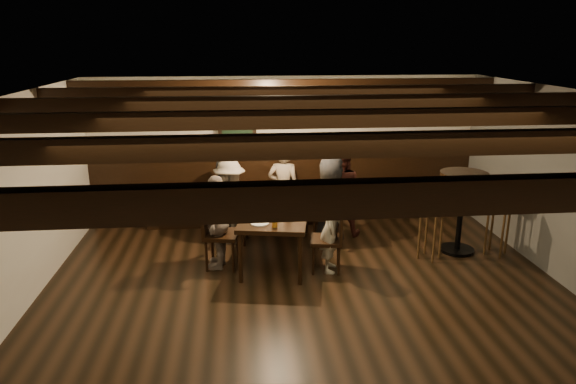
{
  "coord_description": "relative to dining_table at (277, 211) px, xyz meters",
  "views": [
    {
      "loc": [
        -0.78,
        -4.99,
        2.98
      ],
      "look_at": [
        -0.17,
        1.3,
        1.08
      ],
      "focal_mm": 32.0,
      "sensor_mm": 36.0,
      "label": 1
    }
  ],
  "objects": [
    {
      "name": "room",
      "position": [
        -0.01,
        0.42,
        0.41
      ],
      "size": [
        7.0,
        7.0,
        7.0
      ],
      "color": "black",
      "rests_on": "ground"
    },
    {
      "name": "dining_table",
      "position": [
        0.0,
        0.0,
        0.0
      ],
      "size": [
        1.19,
        2.05,
        0.72
      ],
      "rotation": [
        0.0,
        0.0,
        -0.17
      ],
      "color": "black",
      "rests_on": "floor"
    },
    {
      "name": "chair_left_near",
      "position": [
        -0.63,
        0.57,
        -0.38
      ],
      "size": [
        0.5,
        0.5,
        0.94
      ],
      "rotation": [
        0.0,
        0.0,
        -1.75
      ],
      "color": "black",
      "rests_on": "floor"
    },
    {
      "name": "chair_left_far",
      "position": [
        -0.79,
        -0.32,
        -0.37
      ],
      "size": [
        0.51,
        0.51,
        0.97
      ],
      "rotation": [
        0.0,
        0.0,
        -1.75
      ],
      "color": "black",
      "rests_on": "floor"
    },
    {
      "name": "chair_right_near",
      "position": [
        0.79,
        0.32,
        -0.37
      ],
      "size": [
        0.52,
        0.52,
        0.98
      ],
      "rotation": [
        0.0,
        0.0,
        1.4
      ],
      "color": "black",
      "rests_on": "floor"
    },
    {
      "name": "chair_right_far",
      "position": [
        0.63,
        -0.57,
        -0.39
      ],
      "size": [
        0.47,
        0.47,
        0.9
      ],
      "rotation": [
        0.0,
        0.0,
        1.4
      ],
      "color": "black",
      "rests_on": "floor"
    },
    {
      "name": "person_bench_left",
      "position": [
        -0.73,
        1.04,
        -0.05
      ],
      "size": [
        0.66,
        0.49,
        1.23
      ],
      "primitive_type": "imported",
      "rotation": [
        0.0,
        0.0,
        2.97
      ],
      "color": "#242426",
      "rests_on": "floor"
    },
    {
      "name": "person_bench_centre",
      "position": [
        0.18,
        1.03,
        0.02
      ],
      "size": [
        0.55,
        0.41,
        1.37
      ],
      "primitive_type": "imported",
      "rotation": [
        0.0,
        0.0,
        2.97
      ],
      "color": "gray",
      "rests_on": "floor"
    },
    {
      "name": "person_bench_right",
      "position": [
        1.04,
        0.73,
        0.03
      ],
      "size": [
        0.76,
        0.64,
        1.39
      ],
      "primitive_type": "imported",
      "rotation": [
        0.0,
        0.0,
        2.97
      ],
      "color": "#50221B",
      "rests_on": "floor"
    },
    {
      "name": "person_left_near",
      "position": [
        -0.66,
        0.57,
        -0.02
      ],
      "size": [
        0.61,
        0.9,
        1.28
      ],
      "primitive_type": "imported",
      "rotation": [
        0.0,
        0.0,
        -1.75
      ],
      "color": "gray",
      "rests_on": "floor"
    },
    {
      "name": "person_left_far",
      "position": [
        -0.82,
        -0.31,
        -0.02
      ],
      "size": [
        0.44,
        0.8,
        1.28
      ],
      "primitive_type": "imported",
      "rotation": [
        0.0,
        0.0,
        -1.75
      ],
      "color": "gray",
      "rests_on": "floor"
    },
    {
      "name": "person_right_near",
      "position": [
        0.82,
        0.31,
        0.01
      ],
      "size": [
        0.54,
        0.73,
        1.35
      ],
      "primitive_type": "imported",
      "rotation": [
        0.0,
        0.0,
        1.4
      ],
      "color": "black",
      "rests_on": "floor"
    },
    {
      "name": "person_right_far",
      "position": [
        0.66,
        -0.57,
        -0.07
      ],
      "size": [
        0.36,
        0.48,
        1.19
      ],
      "primitive_type": "imported",
      "rotation": [
        0.0,
        0.0,
        1.4
      ],
      "color": "#B9B39C",
      "rests_on": "floor"
    },
    {
      "name": "pint_a",
      "position": [
        -0.15,
        0.74,
        0.13
      ],
      "size": [
        0.07,
        0.07,
        0.14
      ],
      "primitive_type": "cylinder",
      "color": "#BF7219",
      "rests_on": "dining_table"
    },
    {
      "name": "pint_b",
      "position": [
        0.36,
        0.6,
        0.13
      ],
      "size": [
        0.07,
        0.07,
        0.14
      ],
      "primitive_type": "cylinder",
      "color": "#BF7219",
      "rests_on": "dining_table"
    },
    {
      "name": "pint_c",
      "position": [
        -0.28,
        0.15,
        0.13
      ],
      "size": [
        0.07,
        0.07,
        0.14
      ],
      "primitive_type": "cylinder",
      "color": "#BF7219",
      "rests_on": "dining_table"
    },
    {
      "name": "pint_d",
      "position": [
        0.33,
        0.14,
        0.13
      ],
      "size": [
        0.07,
        0.07,
        0.14
      ],
      "primitive_type": "cylinder",
      "color": "silver",
      "rests_on": "dining_table"
    },
    {
      "name": "pint_e",
      "position": [
        -0.29,
        -0.4,
        0.13
      ],
      "size": [
        0.07,
        0.07,
        0.14
      ],
      "primitive_type": "cylinder",
      "color": "#BF7219",
      "rests_on": "dining_table"
    },
    {
      "name": "pint_f",
      "position": [
        0.1,
        -0.58,
        0.13
      ],
      "size": [
        0.07,
        0.07,
        0.14
      ],
      "primitive_type": "cylinder",
      "color": "silver",
      "rests_on": "dining_table"
    },
    {
      "name": "pint_g",
      "position": [
        -0.09,
        -0.8,
        0.13
      ],
      "size": [
        0.07,
        0.07,
        0.14
      ],
      "primitive_type": "cylinder",
      "color": "#BF7219",
      "rests_on": "dining_table"
    },
    {
      "name": "plate_near",
      "position": [
        -0.27,
        -0.66,
        0.07
      ],
      "size": [
        0.24,
        0.24,
        0.01
      ],
      "primitive_type": "cylinder",
      "color": "white",
      "rests_on": "dining_table"
    },
    {
      "name": "plate_far",
      "position": [
        0.13,
        -0.33,
        0.07
      ],
      "size": [
        0.24,
        0.24,
        0.01
      ],
      "primitive_type": "cylinder",
      "color": "white",
      "rests_on": "dining_table"
    },
    {
      "name": "condiment_caddy",
      "position": [
        -0.01,
        -0.05,
        0.12
      ],
      "size": [
        0.15,
        0.1,
        0.12
      ],
      "primitive_type": "cube",
      "color": "black",
      "rests_on": "dining_table"
    },
    {
      "name": "candle",
      "position": [
        0.17,
        0.27,
        0.08
      ],
      "size": [
        0.05,
        0.05,
        0.05
      ],
      "primitive_type": "cylinder",
      "color": "beige",
      "rests_on": "dining_table"
    },
    {
      "name": "high_top_table",
      "position": [
        2.62,
        -0.13,
        0.11
      ],
      "size": [
        0.67,
        0.67,
        1.19
      ],
      "color": "black",
      "rests_on": "floor"
    },
    {
      "name": "bar_stool_left",
      "position": [
        2.13,
        -0.34,
        -0.22
      ],
      "size": [
        0.4,
        0.42,
        1.2
      ],
      "rotation": [
        0.0,
        0.0,
        0.23
      ],
      "color": "#332210",
      "rests_on": "floor"
    },
    {
      "name": "bar_stool_right",
      "position": [
        3.12,
        -0.29,
        -0.22
      ],
      "size": [
        0.38,
        0.39,
        1.2
      ],
      "rotation": [
        0.0,
        0.0,
        0.07
      ],
      "color": "#332210",
      "rests_on": "floor"
    }
  ]
}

